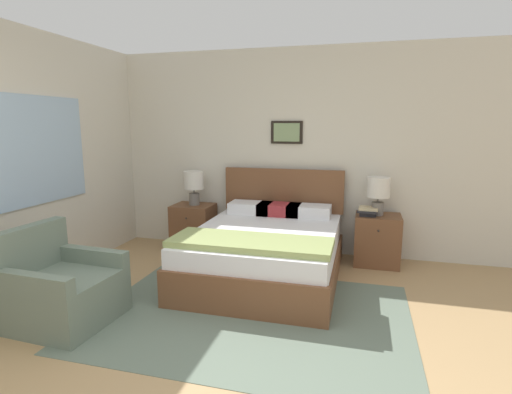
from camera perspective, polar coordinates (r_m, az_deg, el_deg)
name	(u,v)px	position (r m, az deg, el deg)	size (l,w,h in m)	color
wall_back	(283,152)	(5.21, 3.94, 6.41)	(6.81, 0.09, 2.60)	beige
wall_left	(43,159)	(4.74, -28.20, 4.84)	(0.08, 5.64, 2.60)	beige
area_rug_main	(251,315)	(3.66, -0.78, -16.54)	(2.73, 1.99, 0.01)	slate
bed	(266,250)	(4.40, 1.48, -7.55)	(1.54, 1.96, 1.10)	brown
armchair	(60,290)	(3.85, -26.21, -11.85)	(0.83, 0.80, 0.81)	slate
nightstand_near_window	(194,227)	(5.44, -8.90, -4.21)	(0.52, 0.46, 0.60)	brown
nightstand_by_door	(377,240)	(5.00, 16.91, -5.86)	(0.52, 0.46, 0.60)	brown
table_lamp_near_window	(194,183)	(5.32, -8.89, 1.99)	(0.26, 0.26, 0.45)	slate
table_lamp_by_door	(378,191)	(4.87, 17.08, 0.89)	(0.26, 0.26, 0.45)	slate
book_thick_bottom	(368,214)	(4.87, 15.74, -2.29)	(0.20, 0.21, 0.04)	#232328
book_hardcover_middle	(368,211)	(4.87, 15.76, -1.90)	(0.26, 0.30, 0.02)	#232328
book_novel_upper	(368,208)	(4.86, 15.77, -1.59)	(0.23, 0.22, 0.03)	beige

